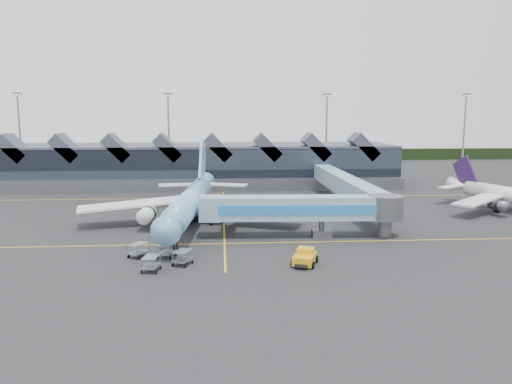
{
  "coord_description": "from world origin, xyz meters",
  "views": [
    {
      "loc": [
        -0.31,
        -70.71,
        16.47
      ],
      "look_at": [
        4.84,
        2.96,
        5.0
      ],
      "focal_mm": 35.0,
      "sensor_mm": 36.0,
      "label": 1
    }
  ],
  "objects": [
    {
      "name": "main_airliner",
      "position": [
        -4.85,
        3.69,
        3.74
      ],
      "size": [
        34.39,
        39.68,
        12.74
      ],
      "rotation": [
        0.0,
        0.0,
        -0.08
      ],
      "color": "#74BAEC",
      "rests_on": "ground"
    },
    {
      "name": "pushback_tug",
      "position": [
        8.83,
        -17.73,
        0.79
      ],
      "size": [
        3.5,
        4.39,
        1.77
      ],
      "rotation": [
        0.0,
        0.0,
        -0.36
      ],
      "color": "gold",
      "rests_on": "ground"
    },
    {
      "name": "regional_jet",
      "position": [
        48.37,
        10.02,
        2.94
      ],
      "size": [
        23.57,
        26.4,
        9.27
      ],
      "rotation": [
        0.0,
        0.0,
        0.32
      ],
      "color": "white",
      "rests_on": "ground"
    },
    {
      "name": "baggage_carts",
      "position": [
        -7.32,
        -15.79,
        0.91
      ],
      "size": [
        7.78,
        8.14,
        1.62
      ],
      "rotation": [
        0.0,
        0.0,
        -0.41
      ],
      "color": "gray",
      "rests_on": "ground"
    },
    {
      "name": "fuel_truck",
      "position": [
        -6.25,
        3.78,
        1.62
      ],
      "size": [
        5.1,
        8.41,
        2.88
      ],
      "rotation": [
        0.0,
        0.0,
        -0.4
      ],
      "color": "black",
      "rests_on": "ground"
    },
    {
      "name": "ground",
      "position": [
        0.0,
        0.0,
        0.0
      ],
      "size": [
        260.0,
        260.0,
        0.0
      ],
      "primitive_type": "plane",
      "color": "#252528",
      "rests_on": "ground"
    },
    {
      "name": "taxi_stripes",
      "position": [
        0.0,
        10.0,
        0.01
      ],
      "size": [
        120.0,
        60.0,
        0.01
      ],
      "color": "yellow",
      "rests_on": "ground"
    },
    {
      "name": "jet_bridge",
      "position": [
        12.0,
        -5.13,
        3.86
      ],
      "size": [
        27.59,
        5.17,
        5.75
      ],
      "rotation": [
        0.0,
        0.0,
        -0.04
      ],
      "color": "#7BAECD",
      "rests_on": "ground"
    },
    {
      "name": "tree_line_far",
      "position": [
        0.0,
        110.0,
        2.0
      ],
      "size": [
        260.0,
        4.0,
        4.0
      ],
      "primitive_type": "cube",
      "color": "black",
      "rests_on": "ground"
    },
    {
      "name": "light_masts",
      "position": [
        21.0,
        62.8,
        12.49
      ],
      "size": [
        132.4,
        42.56,
        22.45
      ],
      "color": "gray",
      "rests_on": "ground"
    },
    {
      "name": "terminal",
      "position": [
        -5.07,
        47.35,
        4.88
      ],
      "size": [
        90.0,
        22.25,
        12.52
      ],
      "color": "black",
      "rests_on": "ground"
    }
  ]
}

